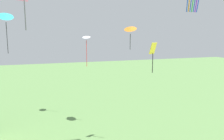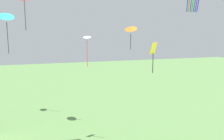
{
  "view_description": "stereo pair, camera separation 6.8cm",
  "coord_description": "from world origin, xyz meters",
  "px_view_note": "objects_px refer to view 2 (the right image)",
  "views": [
    {
      "loc": [
        -3.84,
        -3.67,
        7.64
      ],
      "look_at": [
        0.0,
        7.2,
        5.85
      ],
      "focal_mm": 35.0,
      "sensor_mm": 36.0,
      "label": 1
    },
    {
      "loc": [
        -3.78,
        -3.69,
        7.64
      ],
      "look_at": [
        0.0,
        7.2,
        5.85
      ],
      "focal_mm": 35.0,
      "sensor_mm": 36.0,
      "label": 2
    }
  ],
  "objects_px": {
    "kite_orange_delta": "(131,29)",
    "kite_white_delta": "(87,40)",
    "kite_cyan_delta": "(6,17)",
    "kite_yellow_diamond": "(153,52)"
  },
  "relations": [
    {
      "from": "kite_white_delta",
      "to": "kite_orange_delta",
      "type": "bearing_deg",
      "value": -53.41
    },
    {
      "from": "kite_cyan_delta",
      "to": "kite_yellow_diamond",
      "type": "bearing_deg",
      "value": -28.55
    },
    {
      "from": "kite_orange_delta",
      "to": "kite_cyan_delta",
      "type": "xyz_separation_m",
      "value": [
        -9.23,
        1.59,
        0.8
      ]
    },
    {
      "from": "kite_yellow_diamond",
      "to": "kite_white_delta",
      "type": "bearing_deg",
      "value": 111.7
    },
    {
      "from": "kite_orange_delta",
      "to": "kite_white_delta",
      "type": "height_order",
      "value": "kite_orange_delta"
    },
    {
      "from": "kite_yellow_diamond",
      "to": "kite_cyan_delta",
      "type": "xyz_separation_m",
      "value": [
        -9.33,
        5.08,
        2.43
      ]
    },
    {
      "from": "kite_orange_delta",
      "to": "kite_yellow_diamond",
      "type": "xyz_separation_m",
      "value": [
        0.1,
        -3.49,
        -1.63
      ]
    },
    {
      "from": "kite_orange_delta",
      "to": "kite_yellow_diamond",
      "type": "relative_size",
      "value": 0.95
    },
    {
      "from": "kite_cyan_delta",
      "to": "kite_white_delta",
      "type": "bearing_deg",
      "value": 18.41
    },
    {
      "from": "kite_orange_delta",
      "to": "kite_yellow_diamond",
      "type": "height_order",
      "value": "kite_orange_delta"
    }
  ]
}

